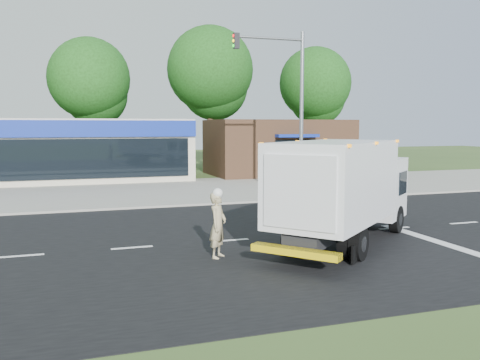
{
  "coord_description": "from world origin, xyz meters",
  "views": [
    {
      "loc": [
        -7.61,
        -14.79,
        3.56
      ],
      "look_at": [
        -2.09,
        1.72,
        1.7
      ],
      "focal_mm": 38.0,
      "sensor_mm": 36.0,
      "label": 1
    }
  ],
  "objects": [
    {
      "name": "ground",
      "position": [
        0.0,
        0.0,
        0.0
      ],
      "size": [
        120.0,
        120.0,
        0.0
      ],
      "primitive_type": "plane",
      "color": "#385123",
      "rests_on": "ground"
    },
    {
      "name": "road_asphalt",
      "position": [
        0.0,
        0.0,
        0.0
      ],
      "size": [
        60.0,
        14.0,
        0.02
      ],
      "primitive_type": "cube",
      "color": "black",
      "rests_on": "ground"
    },
    {
      "name": "sidewalk",
      "position": [
        0.0,
        8.2,
        0.06
      ],
      "size": [
        60.0,
        2.4,
        0.12
      ],
      "primitive_type": "cube",
      "color": "gray",
      "rests_on": "ground"
    },
    {
      "name": "parking_apron",
      "position": [
        0.0,
        14.0,
        0.01
      ],
      "size": [
        60.0,
        9.0,
        0.02
      ],
      "primitive_type": "cube",
      "color": "gray",
      "rests_on": "ground"
    },
    {
      "name": "lane_markings",
      "position": [
        1.35,
        -1.35,
        0.02
      ],
      "size": [
        55.2,
        7.0,
        0.01
      ],
      "color": "silver",
      "rests_on": "road_asphalt"
    },
    {
      "name": "ems_box_truck",
      "position": [
        0.02,
        -1.64,
        1.81
      ],
      "size": [
        6.8,
        6.24,
        3.14
      ],
      "rotation": [
        0.0,
        0.0,
        0.7
      ],
      "color": "black",
      "rests_on": "ground"
    },
    {
      "name": "emergency_worker",
      "position": [
        -3.91,
        -1.84,
        0.93
      ],
      "size": [
        0.74,
        0.78,
        1.9
      ],
      "rotation": [
        0.0,
        0.0,
        0.9
      ],
      "color": "tan",
      "rests_on": "ground"
    },
    {
      "name": "retail_strip_mall",
      "position": [
        -9.0,
        19.93,
        2.01
      ],
      "size": [
        18.0,
        6.2,
        4.0
      ],
      "color": "beige",
      "rests_on": "ground"
    },
    {
      "name": "brown_storefront",
      "position": [
        7.0,
        19.98,
        2.0
      ],
      "size": [
        10.0,
        6.7,
        4.0
      ],
      "color": "#382316",
      "rests_on": "ground"
    },
    {
      "name": "traffic_signal_pole",
      "position": [
        2.35,
        7.6,
        4.92
      ],
      "size": [
        3.51,
        0.25,
        8.0
      ],
      "color": "gray",
      "rests_on": "ground"
    },
    {
      "name": "background_trees",
      "position": [
        -0.85,
        28.16,
        7.38
      ],
      "size": [
        36.77,
        7.39,
        12.1
      ],
      "color": "#332114",
      "rests_on": "ground"
    }
  ]
}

